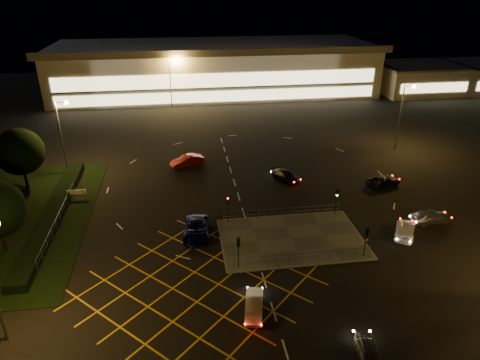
{
  "coord_description": "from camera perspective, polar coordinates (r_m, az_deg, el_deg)",
  "views": [
    {
      "loc": [
        -8.39,
        -37.56,
        24.09
      ],
      "look_at": [
        -1.78,
        8.44,
        2.0
      ],
      "focal_mm": 32.0,
      "sensor_mm": 36.0,
      "label": 1
    }
  ],
  "objects": [
    {
      "name": "ground",
      "position": [
        45.4,
        3.76,
        -6.68
      ],
      "size": [
        180.0,
        180.0,
        0.0
      ],
      "primitive_type": "plane",
      "color": "black",
      "rests_on": "ground"
    },
    {
      "name": "pedestrian_island",
      "position": [
        44.16,
        6.86,
        -7.75
      ],
      "size": [
        14.0,
        9.0,
        0.12
      ],
      "primitive_type": "cube",
      "color": "#4C4944",
      "rests_on": "ground"
    },
    {
      "name": "grass_verge",
      "position": [
        53.48,
        -28.72,
        -4.73
      ],
      "size": [
        18.0,
        30.0,
        0.08
      ],
      "primitive_type": "cube",
      "color": "black",
      "rests_on": "ground"
    },
    {
      "name": "hedge",
      "position": [
        51.64,
        -23.65,
        -4.09
      ],
      "size": [
        2.0,
        26.0,
        1.0
      ],
      "primitive_type": "cube",
      "color": "black",
      "rests_on": "ground"
    },
    {
      "name": "supermarket",
      "position": [
        101.61,
        -3.42,
        14.73
      ],
      "size": [
        72.0,
        26.5,
        10.5
      ],
      "color": "beige",
      "rests_on": "ground"
    },
    {
      "name": "retail_unit_a",
      "position": [
        108.5,
        22.65,
        12.44
      ],
      "size": [
        18.8,
        14.8,
        6.35
      ],
      "color": "beige",
      "rests_on": "ground"
    },
    {
      "name": "streetlight_nw",
      "position": [
        60.2,
        -22.54,
        6.54
      ],
      "size": [
        1.78,
        0.56,
        10.03
      ],
      "color": "slate",
      "rests_on": "ground"
    },
    {
      "name": "streetlight_ne",
      "position": [
        68.54,
        21.03,
        8.93
      ],
      "size": [
        1.78,
        0.56,
        10.03
      ],
      "color": "slate",
      "rests_on": "ground"
    },
    {
      "name": "streetlight_far_left",
      "position": [
        87.34,
        -9.04,
        13.55
      ],
      "size": [
        1.78,
        0.56,
        10.03
      ],
      "color": "slate",
      "rests_on": "ground"
    },
    {
      "name": "streetlight_far_right",
      "position": [
        97.37,
        15.96,
        14.12
      ],
      "size": [
        1.78,
        0.56,
        10.03
      ],
      "color": "slate",
      "rests_on": "ground"
    },
    {
      "name": "signal_sw",
      "position": [
        38.57,
        -0.22,
        -8.86
      ],
      "size": [
        0.28,
        0.3,
        3.15
      ],
      "rotation": [
        0.0,
        0.0,
        3.14
      ],
      "color": "black",
      "rests_on": "pedestrian_island"
    },
    {
      "name": "signal_se",
      "position": [
        41.68,
        16.48,
        -7.17
      ],
      "size": [
        0.28,
        0.3,
        3.15
      ],
      "rotation": [
        0.0,
        0.0,
        3.14
      ],
      "color": "black",
      "rests_on": "pedestrian_island"
    },
    {
      "name": "signal_nw",
      "position": [
        45.34,
        -1.63,
        -3.22
      ],
      "size": [
        0.28,
        0.3,
        3.15
      ],
      "color": "black",
      "rests_on": "pedestrian_island"
    },
    {
      "name": "signal_ne",
      "position": [
        48.01,
        12.76,
        -2.16
      ],
      "size": [
        0.28,
        0.3,
        3.15
      ],
      "color": "black",
      "rests_on": "pedestrian_island"
    },
    {
      "name": "tree_c",
      "position": [
        58.39,
        -27.32,
        3.37
      ],
      "size": [
        5.76,
        5.76,
        7.84
      ],
      "color": "black",
      "rests_on": "ground"
    },
    {
      "name": "car_near_silver",
      "position": [
        32.99,
        16.85,
        -21.34
      ],
      "size": [
        2.01,
        3.85,
        1.25
      ],
      "primitive_type": "imported",
      "rotation": [
        0.0,
        0.0,
        6.13
      ],
      "color": "#A6A9AE",
      "rests_on": "ground"
    },
    {
      "name": "car_queue_white",
      "position": [
        35.18,
        1.89,
        -16.4
      ],
      "size": [
        2.11,
        4.07,
        1.28
      ],
      "primitive_type": "imported",
      "rotation": [
        0.0,
        0.0,
        6.08
      ],
      "color": "silver",
      "rests_on": "ground"
    },
    {
      "name": "car_left_blue",
      "position": [
        44.21,
        -5.83,
        -6.58
      ],
      "size": [
        3.03,
        5.68,
        1.52
      ],
      "primitive_type": "imported",
      "rotation": [
        0.0,
        0.0,
        6.19
      ],
      "color": "#0B0D43",
      "rests_on": "ground"
    },
    {
      "name": "car_far_dkgrey",
      "position": [
        56.11,
        6.1,
        0.55
      ],
      "size": [
        3.73,
        4.58,
        1.25
      ],
      "primitive_type": "imported",
      "rotation": [
        0.0,
        0.0,
        0.55
      ],
      "color": "black",
      "rests_on": "ground"
    },
    {
      "name": "car_right_silver",
      "position": [
        50.66,
        24.1,
        -4.45
      ],
      "size": [
        4.45,
        1.97,
        1.49
      ],
      "primitive_type": "imported",
      "rotation": [
        0.0,
        0.0,
        1.62
      ],
      "color": "#A5A8AC",
      "rests_on": "ground"
    },
    {
      "name": "car_circ_red",
      "position": [
        60.45,
        -7.04,
        2.54
      ],
      "size": [
        4.98,
        3.28,
        1.55
      ],
      "primitive_type": "imported",
      "rotation": [
        0.0,
        0.0,
        5.1
      ],
      "color": "maroon",
      "rests_on": "ground"
    },
    {
      "name": "car_east_grey",
      "position": [
        57.41,
        18.59,
        -0.1
      ],
      "size": [
        5.01,
        3.46,
        1.27
      ],
      "primitive_type": "imported",
      "rotation": [
        0.0,
        0.0,
        1.9
      ],
      "color": "black",
      "rests_on": "ground"
    },
    {
      "name": "car_approach_white",
      "position": [
        47.26,
        21.13,
        -6.21
      ],
      "size": [
        3.92,
        4.84,
        1.32
      ],
      "primitive_type": "imported",
      "rotation": [
        0.0,
        0.0,
        2.6
      ],
      "color": "white",
      "rests_on": "ground"
    }
  ]
}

